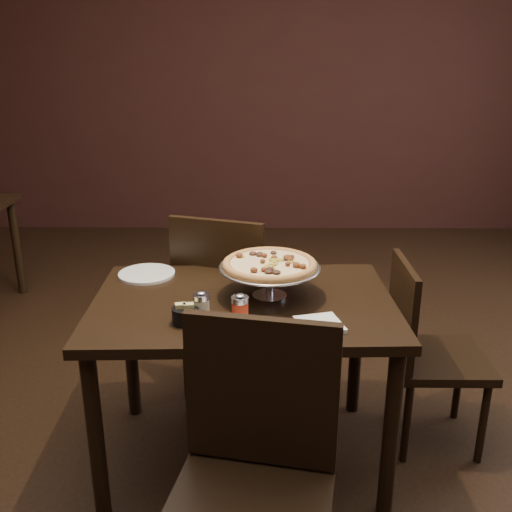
{
  "coord_description": "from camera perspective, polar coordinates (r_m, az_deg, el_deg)",
  "views": [
    {
      "loc": [
        0.08,
        -2.06,
        1.65
      ],
      "look_at": [
        0.06,
        0.05,
        0.91
      ],
      "focal_mm": 40.0,
      "sensor_mm": 36.0,
      "label": 1
    }
  ],
  "objects": [
    {
      "name": "parmesan_shaker",
      "position": [
        2.09,
        -5.47,
        -4.96
      ],
      "size": [
        0.06,
        0.06,
        0.11
      ],
      "color": "beige",
      "rests_on": "dining_table"
    },
    {
      "name": "chair_near",
      "position": [
        1.72,
        -0.38,
        -21.38
      ],
      "size": [
        0.53,
        0.53,
        0.97
      ],
      "rotation": [
        0.0,
        0.0,
        -0.19
      ],
      "color": "black",
      "rests_on": "ground"
    },
    {
      "name": "plate_left",
      "position": [
        2.54,
        -10.86,
        -1.77
      ],
      "size": [
        0.25,
        0.25,
        0.01
      ],
      "primitive_type": "cylinder",
      "color": "silver",
      "rests_on": "dining_table"
    },
    {
      "name": "serving_spatula",
      "position": [
        2.13,
        1.66,
        -2.05
      ],
      "size": [
        0.17,
        0.17,
        0.02
      ],
      "rotation": [
        0.0,
        0.0,
        -0.71
      ],
      "color": "silver",
      "rests_on": "pizza_stand"
    },
    {
      "name": "dining_table",
      "position": [
        2.29,
        -1.27,
        -6.63
      ],
      "size": [
        1.21,
        0.83,
        0.74
      ],
      "rotation": [
        0.0,
        0.0,
        0.03
      ],
      "color": "black",
      "rests_on": "ground"
    },
    {
      "name": "room",
      "position": [
        2.1,
        -0.07,
        12.64
      ],
      "size": [
        6.04,
        7.04,
        2.84
      ],
      "color": "black",
      "rests_on": "ground"
    },
    {
      "name": "plate_near",
      "position": [
        1.97,
        -0.89,
        -7.95
      ],
      "size": [
        0.21,
        0.21,
        0.01
      ],
      "primitive_type": "cylinder",
      "color": "silver",
      "rests_on": "dining_table"
    },
    {
      "name": "napkin_stack",
      "position": [
        2.05,
        6.38,
        -6.85
      ],
      "size": [
        0.19,
        0.19,
        0.02
      ],
      "primitive_type": "cube",
      "rotation": [
        0.0,
        0.0,
        0.25
      ],
      "color": "white",
      "rests_on": "dining_table"
    },
    {
      "name": "pizza_stand",
      "position": [
        2.23,
        1.36,
        -0.88
      ],
      "size": [
        0.4,
        0.4,
        0.17
      ],
      "color": "silver",
      "rests_on": "dining_table"
    },
    {
      "name": "chair_side",
      "position": [
        2.59,
        16.53,
        -8.75
      ],
      "size": [
        0.4,
        0.4,
        0.85
      ],
      "rotation": [
        0.0,
        0.0,
        1.57
      ],
      "color": "black",
      "rests_on": "ground"
    },
    {
      "name": "packet_caddy",
      "position": [
        2.07,
        -7.09,
        -5.83
      ],
      "size": [
        0.1,
        0.1,
        0.07
      ],
      "rotation": [
        0.0,
        0.0,
        0.22
      ],
      "color": "black",
      "rests_on": "dining_table"
    },
    {
      "name": "chair_far",
      "position": [
        2.79,
        -2.9,
        -4.34
      ],
      "size": [
        0.57,
        0.57,
        0.96
      ],
      "rotation": [
        0.0,
        0.0,
        2.83
      ],
      "color": "black",
      "rests_on": "ground"
    },
    {
      "name": "pepper_flake_shaker",
      "position": [
        2.05,
        -1.61,
        -5.31
      ],
      "size": [
        0.06,
        0.06,
        0.11
      ],
      "color": "maroon",
      "rests_on": "dining_table"
    }
  ]
}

